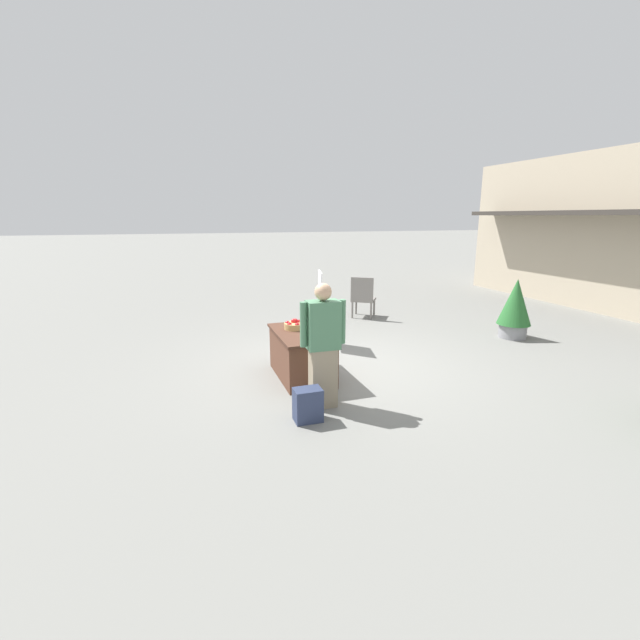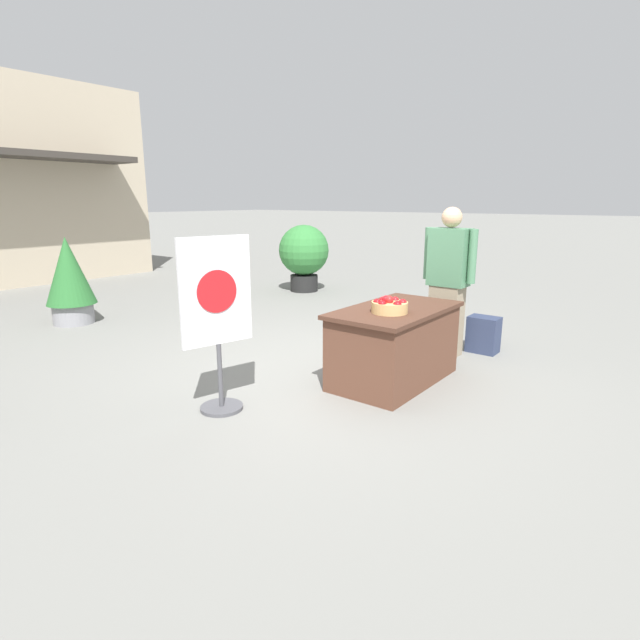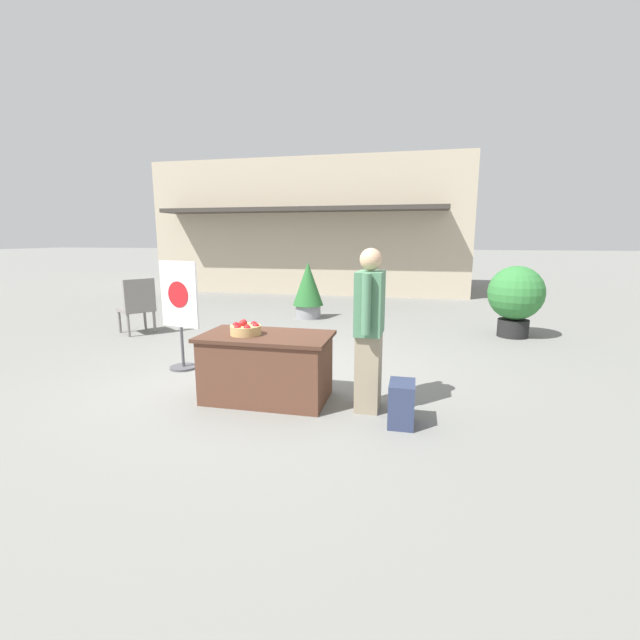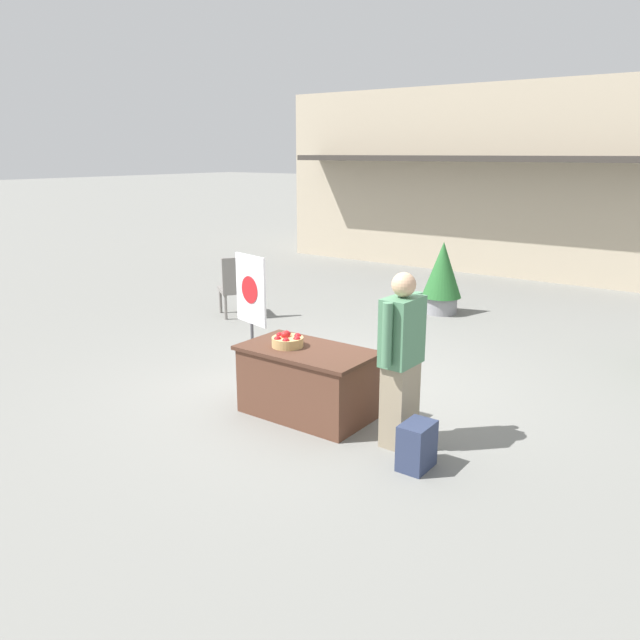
% 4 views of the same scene
% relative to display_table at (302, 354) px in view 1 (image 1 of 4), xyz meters
% --- Properties ---
extents(ground_plane, '(120.00, 120.00, 0.00)m').
position_rel_display_table_xyz_m(ground_plane, '(-0.19, 0.77, -0.37)').
color(ground_plane, slate).
extents(display_table, '(1.40, 0.79, 0.73)m').
position_rel_display_table_xyz_m(display_table, '(0.00, 0.00, 0.00)').
color(display_table, brown).
rests_on(display_table, ground_plane).
extents(apple_basket, '(0.33, 0.33, 0.16)m').
position_rel_display_table_xyz_m(apple_basket, '(-0.21, -0.05, 0.43)').
color(apple_basket, tan).
rests_on(apple_basket, display_table).
extents(person_visitor, '(0.27, 0.61, 1.66)m').
position_rel_display_table_xyz_m(person_visitor, '(1.11, -0.03, 0.48)').
color(person_visitor, gray).
rests_on(person_visitor, ground_plane).
extents(backpack, '(0.24, 0.34, 0.42)m').
position_rel_display_table_xyz_m(backpack, '(1.47, -0.35, -0.16)').
color(backpack, '#2D3856').
rests_on(backpack, ground_plane).
extents(poster_board, '(0.61, 0.36, 1.46)m').
position_rel_display_table_xyz_m(poster_board, '(-1.50, 0.81, 0.44)').
color(poster_board, '#4C4C51').
rests_on(poster_board, ground_plane).
extents(patio_chair, '(0.77, 0.77, 1.03)m').
position_rel_display_table_xyz_m(patio_chair, '(-3.42, 2.56, 0.19)').
color(patio_chair, gray).
rests_on(patio_chair, ground_plane).
extents(potted_plant_far_left, '(0.67, 0.67, 1.24)m').
position_rel_display_table_xyz_m(potted_plant_far_left, '(-0.76, 4.80, 0.29)').
color(potted_plant_far_left, gray).
rests_on(potted_plant_far_left, ground_plane).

